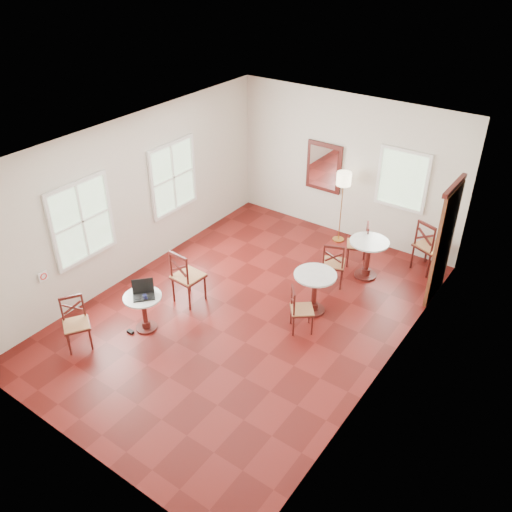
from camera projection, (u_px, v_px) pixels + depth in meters
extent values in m
plane|color=#5D1310|center=(246.00, 312.00, 9.27)|extent=(7.00, 7.00, 0.00)
cube|color=beige|center=(347.00, 168.00, 10.90)|extent=(5.00, 0.02, 3.00)
cube|color=beige|center=(62.00, 363.00, 6.06)|extent=(5.00, 0.02, 3.00)
cube|color=beige|center=(134.00, 198.00, 9.71)|extent=(0.02, 7.00, 3.00)
cube|color=beige|center=(393.00, 291.00, 7.25)|extent=(0.02, 7.00, 3.00)
cube|color=white|center=(244.00, 147.00, 7.69)|extent=(5.00, 7.00, 0.02)
cube|color=brown|center=(444.00, 245.00, 9.17)|extent=(0.06, 0.90, 2.10)
cube|color=#441511|center=(455.00, 186.00, 8.60)|extent=(0.08, 1.02, 0.08)
sphere|color=#BF8C3F|center=(433.00, 254.00, 9.01)|extent=(0.07, 0.07, 0.07)
cube|color=#4D1814|center=(324.00, 167.00, 11.17)|extent=(0.80, 0.05, 1.05)
cube|color=white|center=(323.00, 168.00, 11.15)|extent=(0.64, 0.02, 0.88)
cube|color=white|center=(43.00, 276.00, 8.53)|extent=(0.02, 0.16, 0.16)
torus|color=red|center=(44.00, 276.00, 8.52)|extent=(0.02, 0.12, 0.12)
cube|color=white|center=(82.00, 221.00, 8.84)|extent=(0.06, 1.22, 1.42)
cube|color=white|center=(173.00, 177.00, 10.36)|extent=(0.06, 1.22, 1.42)
cube|color=white|center=(402.00, 180.00, 10.26)|extent=(1.02, 0.06, 1.22)
cylinder|color=#441511|center=(147.00, 327.00, 8.90)|extent=(0.36, 0.36, 0.04)
cylinder|color=#441511|center=(146.00, 324.00, 8.87)|extent=(0.14, 0.14, 0.11)
cylinder|color=#4D1814|center=(144.00, 311.00, 8.73)|extent=(0.08, 0.08, 0.53)
cylinder|color=#441511|center=(143.00, 299.00, 8.59)|extent=(0.12, 0.12, 0.05)
cylinder|color=silver|center=(142.00, 297.00, 8.57)|extent=(0.62, 0.62, 0.03)
cylinder|color=#441511|center=(313.00, 310.00, 9.31)|extent=(0.41, 0.41, 0.04)
cylinder|color=#441511|center=(313.00, 306.00, 9.26)|extent=(0.17, 0.17, 0.12)
cylinder|color=#4D1814|center=(314.00, 291.00, 9.10)|extent=(0.09, 0.09, 0.62)
cylinder|color=#441511|center=(315.00, 277.00, 8.94)|extent=(0.14, 0.14, 0.06)
cylinder|color=silver|center=(315.00, 275.00, 8.92)|extent=(0.72, 0.72, 0.03)
cylinder|color=#441511|center=(365.00, 275.00, 10.22)|extent=(0.42, 0.42, 0.04)
cylinder|color=#441511|center=(366.00, 271.00, 10.18)|extent=(0.17, 0.17, 0.12)
cylinder|color=#4D1814|center=(368.00, 257.00, 10.01)|extent=(0.09, 0.09, 0.62)
cylinder|color=#441511|center=(369.00, 244.00, 9.86)|extent=(0.15, 0.15, 0.06)
cylinder|color=silver|center=(370.00, 242.00, 9.83)|extent=(0.73, 0.73, 0.03)
cylinder|color=#441511|center=(205.00, 288.00, 9.48)|extent=(0.04, 0.04, 0.49)
cylinder|color=#441511|center=(189.00, 298.00, 9.21)|extent=(0.04, 0.04, 0.49)
cylinder|color=#441511|center=(189.00, 280.00, 9.69)|extent=(0.04, 0.04, 0.49)
cylinder|color=#441511|center=(173.00, 290.00, 9.42)|extent=(0.04, 0.04, 0.49)
cube|color=#441511|center=(188.00, 277.00, 9.32)|extent=(0.51, 0.51, 0.03)
cube|color=#94603B|center=(188.00, 276.00, 9.31)|extent=(0.49, 0.49, 0.04)
cylinder|color=#441511|center=(187.00, 273.00, 8.94)|extent=(0.04, 0.04, 0.55)
cylinder|color=#441511|center=(171.00, 265.00, 9.15)|extent=(0.04, 0.04, 0.55)
cube|color=#441511|center=(178.00, 256.00, 8.91)|extent=(0.42, 0.06, 0.05)
cube|color=#4D1814|center=(179.00, 268.00, 9.04)|extent=(0.36, 0.05, 0.24)
cube|color=#4D1814|center=(179.00, 268.00, 9.04)|extent=(0.36, 0.05, 0.24)
cylinder|color=#441511|center=(69.00, 345.00, 8.26)|extent=(0.03, 0.03, 0.41)
cylinder|color=#441511|center=(67.00, 332.00, 8.52)|extent=(0.03, 0.03, 0.41)
cylinder|color=#441511|center=(91.00, 339.00, 8.37)|extent=(0.03, 0.03, 0.41)
cylinder|color=#441511|center=(88.00, 327.00, 8.62)|extent=(0.03, 0.03, 0.41)
cube|color=#441511|center=(76.00, 325.00, 8.33)|extent=(0.55, 0.55, 0.03)
cube|color=#94603B|center=(76.00, 325.00, 8.32)|extent=(0.53, 0.53, 0.04)
cylinder|color=#441511|center=(62.00, 310.00, 8.29)|extent=(0.03, 0.03, 0.46)
cylinder|color=#441511|center=(83.00, 305.00, 8.39)|extent=(0.03, 0.03, 0.46)
cube|color=#441511|center=(70.00, 297.00, 8.23)|extent=(0.21, 0.31, 0.05)
cube|color=#4D1814|center=(72.00, 307.00, 8.34)|extent=(0.18, 0.26, 0.20)
cube|color=#4D1814|center=(72.00, 307.00, 8.34)|extent=(0.18, 0.26, 0.20)
cylinder|color=#441511|center=(343.00, 270.00, 10.02)|extent=(0.03, 0.03, 0.43)
cylinder|color=#441511|center=(341.00, 280.00, 9.74)|extent=(0.03, 0.03, 0.43)
cylinder|color=#441511|center=(324.00, 267.00, 10.09)|extent=(0.03, 0.03, 0.43)
cylinder|color=#441511|center=(322.00, 277.00, 9.80)|extent=(0.03, 0.03, 0.43)
cube|color=#441511|center=(333.00, 264.00, 9.80)|extent=(0.55, 0.55, 0.03)
cube|color=#94603B|center=(333.00, 263.00, 9.79)|extent=(0.52, 0.52, 0.04)
cylinder|color=#441511|center=(343.00, 259.00, 9.50)|extent=(0.03, 0.03, 0.48)
cylinder|color=#441511|center=(324.00, 257.00, 9.56)|extent=(0.03, 0.03, 0.48)
cube|color=#441511|center=(334.00, 247.00, 9.41)|extent=(0.35, 0.17, 0.05)
cube|color=#4D1814|center=(333.00, 257.00, 9.53)|extent=(0.29, 0.14, 0.21)
cube|color=#4D1814|center=(333.00, 257.00, 9.53)|extent=(0.29, 0.14, 0.21)
cylinder|color=#441511|center=(312.00, 325.00, 8.68)|extent=(0.03, 0.03, 0.38)
cylinder|color=#441511|center=(293.00, 326.00, 8.66)|extent=(0.03, 0.03, 0.38)
cylinder|color=#441511|center=(309.00, 314.00, 8.94)|extent=(0.03, 0.03, 0.38)
cylinder|color=#441511|center=(291.00, 314.00, 8.92)|extent=(0.03, 0.03, 0.38)
cube|color=#441511|center=(302.00, 310.00, 8.69)|extent=(0.53, 0.53, 0.03)
cube|color=#94603B|center=(302.00, 310.00, 8.69)|extent=(0.50, 0.50, 0.03)
cylinder|color=#441511|center=(294.00, 306.00, 8.44)|extent=(0.03, 0.03, 0.43)
cylinder|color=#441511|center=(292.00, 295.00, 8.70)|extent=(0.03, 0.03, 0.43)
cube|color=#441511|center=(294.00, 290.00, 8.47)|extent=(0.23, 0.27, 0.04)
cube|color=#4D1814|center=(293.00, 300.00, 8.57)|extent=(0.19, 0.23, 0.19)
cube|color=#4D1814|center=(293.00, 300.00, 8.57)|extent=(0.19, 0.23, 0.19)
cylinder|color=#441511|center=(443.00, 260.00, 10.25)|extent=(0.04, 0.04, 0.50)
cylinder|color=#441511|center=(428.00, 266.00, 10.06)|extent=(0.04, 0.04, 0.50)
cylinder|color=#441511|center=(427.00, 251.00, 10.53)|extent=(0.04, 0.04, 0.50)
cylinder|color=#441511|center=(412.00, 257.00, 10.35)|extent=(0.04, 0.04, 0.50)
cube|color=#441511|center=(430.00, 247.00, 10.16)|extent=(0.64, 0.64, 0.03)
cube|color=#94603B|center=(430.00, 246.00, 10.15)|extent=(0.61, 0.61, 0.04)
cylinder|color=#441511|center=(433.00, 242.00, 9.78)|extent=(0.04, 0.04, 0.56)
cylinder|color=#441511|center=(417.00, 233.00, 10.07)|extent=(0.04, 0.04, 0.56)
cube|color=#441511|center=(427.00, 225.00, 9.79)|extent=(0.41, 0.19, 0.06)
cube|color=#4D1814|center=(425.00, 237.00, 9.92)|extent=(0.35, 0.16, 0.25)
cube|color=#4D1814|center=(425.00, 237.00, 9.92)|extent=(0.35, 0.16, 0.25)
cylinder|color=#441511|center=(348.00, 249.00, 10.67)|extent=(0.03, 0.03, 0.41)
cylinder|color=#441511|center=(364.00, 250.00, 10.63)|extent=(0.03, 0.03, 0.41)
cylinder|color=#441511|center=(348.00, 258.00, 10.39)|extent=(0.03, 0.03, 0.41)
cylinder|color=#441511|center=(365.00, 259.00, 10.35)|extent=(0.03, 0.03, 0.41)
cube|color=#441511|center=(357.00, 245.00, 10.40)|extent=(0.54, 0.54, 0.03)
cube|color=#94603B|center=(357.00, 244.00, 10.39)|extent=(0.52, 0.52, 0.04)
cylinder|color=#441511|center=(367.00, 231.00, 10.40)|extent=(0.03, 0.03, 0.46)
cylinder|color=#441511|center=(367.00, 240.00, 10.12)|extent=(0.03, 0.03, 0.46)
cube|color=#441511|center=(368.00, 226.00, 10.14)|extent=(0.18, 0.33, 0.05)
cube|color=#4D1814|center=(367.00, 235.00, 10.25)|extent=(0.15, 0.28, 0.20)
cube|color=#4D1814|center=(367.00, 235.00, 10.25)|extent=(0.15, 0.28, 0.20)
cylinder|color=#BF8C3F|center=(338.00, 239.00, 11.38)|extent=(0.25, 0.25, 0.03)
cylinder|color=#BF8C3F|center=(341.00, 210.00, 11.02)|extent=(0.02, 0.02, 1.41)
cylinder|color=beige|center=(344.00, 179.00, 10.64)|extent=(0.30, 0.30, 0.26)
cube|color=black|center=(144.00, 296.00, 8.55)|extent=(0.42, 0.42, 0.02)
cube|color=black|center=(144.00, 296.00, 8.54)|extent=(0.30, 0.31, 0.00)
cube|color=black|center=(143.00, 286.00, 8.59)|extent=(0.29, 0.30, 0.24)
cube|color=silver|center=(143.00, 286.00, 8.59)|extent=(0.24, 0.26, 0.19)
ellipsoid|color=black|center=(149.00, 296.00, 8.54)|extent=(0.10, 0.07, 0.03)
cylinder|color=#0F1135|center=(145.00, 297.00, 8.48)|extent=(0.07, 0.07, 0.08)
torus|color=#0F1135|center=(147.00, 298.00, 8.46)|extent=(0.06, 0.01, 0.06)
cylinder|color=white|center=(142.00, 299.00, 8.43)|extent=(0.05, 0.05, 0.09)
cube|color=black|center=(130.00, 332.00, 8.80)|extent=(0.11, 0.07, 0.04)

